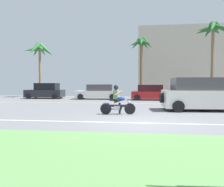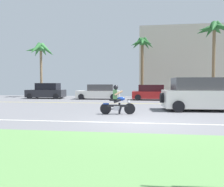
{
  "view_description": "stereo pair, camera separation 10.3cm",
  "coord_description": "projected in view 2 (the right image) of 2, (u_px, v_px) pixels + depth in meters",
  "views": [
    {
      "loc": [
        -0.11,
        -8.66,
        1.54
      ],
      "look_at": [
        -1.57,
        3.35,
        1.0
      ],
      "focal_mm": 34.62,
      "sensor_mm": 36.0,
      "label": 1
    },
    {
      "loc": [
        -0.01,
        -8.65,
        1.54
      ],
      "look_at": [
        -1.57,
        3.35,
        1.0
      ],
      "focal_mm": 34.62,
      "sensor_mm": 36.0,
      "label": 2
    }
  ],
  "objects": [
    {
      "name": "palm_tree_1",
      "position": [
        41.0,
        51.0,
        25.08
      ],
      "size": [
        3.44,
        3.43,
        6.34
      ],
      "color": "#846B4C",
      "rests_on": "ground"
    },
    {
      "name": "building_far",
      "position": [
        190.0,
        62.0,
        28.41
      ],
      "size": [
        13.23,
        4.0,
        8.86
      ],
      "primitive_type": "cube",
      "color": "beige",
      "rests_on": "ground"
    },
    {
      "name": "grass_median",
      "position": [
        140.0,
        155.0,
        4.58
      ],
      "size": [
        56.0,
        3.8,
        0.06
      ],
      "primitive_type": "cube",
      "color": "#5B8C4C",
      "rests_on": "ground"
    },
    {
      "name": "parked_car_3",
      "position": [
        216.0,
        92.0,
        19.03
      ],
      "size": [
        4.15,
        2.25,
        1.69
      ],
      "color": "beige",
      "rests_on": "ground"
    },
    {
      "name": "parked_car_0",
      "position": [
        47.0,
        91.0,
        22.78
      ],
      "size": [
        3.92,
        2.17,
        1.61
      ],
      "color": "#232328",
      "rests_on": "ground"
    },
    {
      "name": "palm_tree_0",
      "position": [
        214.0,
        32.0,
        22.18
      ],
      "size": [
        3.72,
        3.69,
        8.02
      ],
      "color": "brown",
      "rests_on": "ground"
    },
    {
      "name": "suv_nearby",
      "position": [
        203.0,
        95.0,
        12.4
      ],
      "size": [
        4.81,
        2.34,
        1.89
      ],
      "color": "white",
      "rests_on": "ground"
    },
    {
      "name": "lane_line_near",
      "position": [
        140.0,
        123.0,
        8.46
      ],
      "size": [
        50.4,
        0.12,
        0.01
      ],
      "primitive_type": "cube",
      "color": "silver",
      "rests_on": "ground"
    },
    {
      "name": "ground",
      "position": [
        140.0,
        113.0,
        11.61
      ],
      "size": [
        56.0,
        30.0,
        0.04
      ],
      "primitive_type": "cube",
      "color": "slate"
    },
    {
      "name": "lane_line_far",
      "position": [
        140.0,
        104.0,
        16.81
      ],
      "size": [
        50.4,
        0.12,
        0.01
      ],
      "primitive_type": "cube",
      "color": "yellow",
      "rests_on": "ground"
    },
    {
      "name": "parked_car_2",
      "position": [
        153.0,
        93.0,
        20.51
      ],
      "size": [
        4.0,
        2.1,
        1.45
      ],
      "color": "#AD1E1E",
      "rests_on": "ground"
    },
    {
      "name": "motorcyclist",
      "position": [
        117.0,
        102.0,
        10.89
      ],
      "size": [
        1.78,
        0.58,
        1.49
      ],
      "color": "black",
      "rests_on": "ground"
    },
    {
      "name": "palm_tree_2",
      "position": [
        143.0,
        47.0,
        24.36
      ],
      "size": [
        2.87,
        2.88,
        6.84
      ],
      "color": "brown",
      "rests_on": "ground"
    },
    {
      "name": "parked_car_1",
      "position": [
        99.0,
        92.0,
        21.68
      ],
      "size": [
        4.42,
        2.05,
        1.48
      ],
      "color": "white",
      "rests_on": "ground"
    }
  ]
}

